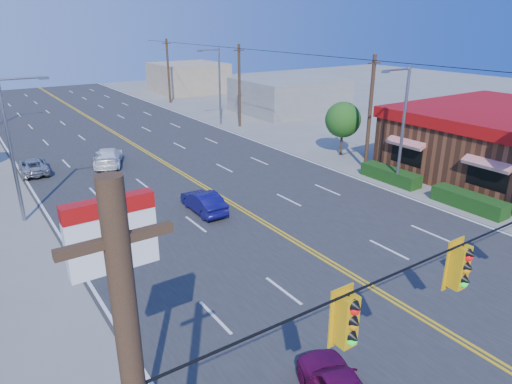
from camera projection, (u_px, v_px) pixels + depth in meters
road at (212, 192)px, 30.01m from camera, size 20.00×120.00×0.06m
kfc at (502, 140)px, 33.40m from camera, size 16.30×12.40×4.70m
pizza_hut_sign at (118, 284)px, 10.03m from camera, size 1.90×0.30×6.85m
streetlight_se at (402, 121)px, 29.43m from camera, size 2.55×0.25×8.00m
streetlight_ne at (218, 82)px, 48.04m from camera, size 2.55×0.25×8.00m
streetlight_sw at (14, 142)px, 24.33m from camera, size 2.55×0.25×8.00m
utility_pole_near at (370, 114)px, 33.38m from camera, size 0.28×0.28×8.40m
utility_pole_mid at (239, 86)px, 47.34m from camera, size 0.28×0.28×8.40m
utility_pole_far at (168, 71)px, 61.30m from camera, size 0.28×0.28×8.40m
tree_kfc_rear at (343, 120)px, 37.61m from camera, size 2.94×2.94×4.41m
bld_east_mid at (290, 95)px, 56.35m from camera, size 12.00×10.00×4.00m
bld_east_far at (188, 78)px, 71.77m from camera, size 10.00×10.00×4.40m
car_blue at (204, 203)px, 26.65m from camera, size 1.43×3.85×1.26m
car_white at (108, 157)px, 35.26m from camera, size 3.51×5.07×1.36m
car_silver at (33, 167)px, 33.45m from camera, size 2.10×4.13×1.12m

